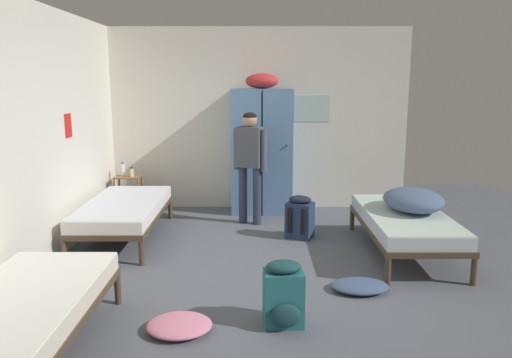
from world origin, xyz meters
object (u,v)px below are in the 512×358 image
object	(u,v)px
locker_bank	(259,149)
bed_left_rear	(121,210)
shelf_unit	(126,191)
water_bottle	(120,170)
lotion_bottle	(129,172)
clothes_pile_pink	(177,325)
bed_right	(402,221)
person_traveler	(248,157)
bedding_heap	(411,200)
backpack_navy	(298,218)
bed_left_front	(18,311)
backpack_teal	(281,295)
clothes_pile_denim	(357,286)

from	to	relation	value
locker_bank	bed_left_rear	distance (m)	2.27
shelf_unit	water_bottle	size ratio (longest dim) A/B	2.68
lotion_bottle	clothes_pile_pink	world-z (taller)	lotion_bottle
bed_right	person_traveler	xyz separation A→B (m)	(-1.79, 1.23, 0.55)
bedding_heap	person_traveler	world-z (taller)	person_traveler
shelf_unit	lotion_bottle	bearing A→B (deg)	-29.74
bed_left_rear	backpack_navy	xyz separation A→B (m)	(2.22, 0.06, -0.12)
person_traveler	clothes_pile_pink	xyz separation A→B (m)	(-0.53, -3.06, -0.88)
bed_left_front	backpack_teal	size ratio (longest dim) A/B	3.45
backpack_navy	water_bottle	bearing A→B (deg)	154.76
bed_left_front	bed_left_rear	distance (m)	2.78
locker_bank	bedding_heap	size ratio (longest dim) A/B	2.46
bed_left_rear	water_bottle	distance (m)	1.33
locker_bank	water_bottle	size ratio (longest dim) A/B	9.74
bed_left_rear	person_traveler	size ratio (longest dim) A/B	1.23
bed_right	lotion_bottle	world-z (taller)	lotion_bottle
water_bottle	backpack_navy	world-z (taller)	water_bottle
shelf_unit	backpack_teal	xyz separation A→B (m)	(2.13, -3.50, -0.09)
water_bottle	backpack_teal	size ratio (longest dim) A/B	0.39
lotion_bottle	locker_bank	bearing A→B (deg)	4.11
shelf_unit	bedding_heap	world-z (taller)	bedding_heap
backpack_navy	clothes_pile_denim	xyz separation A→B (m)	(0.43, -1.64, -0.21)
bed_left_front	water_bottle	size ratio (longest dim) A/B	8.94
shelf_unit	person_traveler	bearing A→B (deg)	-16.45
bed_right	water_bottle	size ratio (longest dim) A/B	8.94
person_traveler	lotion_bottle	xyz separation A→B (m)	(-1.75, 0.50, -0.30)
locker_bank	bed_right	size ratio (longest dim) A/B	1.09
backpack_teal	clothes_pile_pink	size ratio (longest dim) A/B	1.04
locker_bank	bed_left_rear	bearing A→B (deg)	-142.58
shelf_unit	lotion_bottle	distance (m)	0.30
shelf_unit	clothes_pile_pink	size ratio (longest dim) A/B	1.08
bed_right	clothes_pile_pink	distance (m)	2.98
bedding_heap	person_traveler	size ratio (longest dim) A/B	0.54
lotion_bottle	backpack_navy	distance (m)	2.68
water_bottle	clothes_pile_denim	bearing A→B (deg)	-43.64
person_traveler	backpack_navy	xyz separation A→B (m)	(0.64, -0.64, -0.67)
shelf_unit	backpack_teal	size ratio (longest dim) A/B	1.04
bed_right	person_traveler	bearing A→B (deg)	145.50
bedding_heap	bed_left_front	bearing A→B (deg)	-146.15
clothes_pile_pink	person_traveler	bearing A→B (deg)	80.18
bed_left_rear	lotion_bottle	bearing A→B (deg)	98.55
bed_left_rear	lotion_bottle	size ratio (longest dim) A/B	13.01
bed_right	water_bottle	bearing A→B (deg)	154.16
backpack_navy	bed_left_rear	bearing A→B (deg)	-178.56
clothes_pile_pink	clothes_pile_denim	bearing A→B (deg)	26.07
clothes_pile_denim	shelf_unit	bearing A→B (deg)	135.78
bedding_heap	clothes_pile_pink	bearing A→B (deg)	-141.79
person_traveler	clothes_pile_denim	distance (m)	2.67
bed_left_front	backpack_navy	world-z (taller)	backpack_navy
backpack_teal	bed_left_front	bearing A→B (deg)	-164.43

